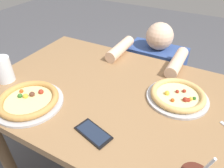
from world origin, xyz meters
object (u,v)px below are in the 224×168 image
at_px(water_cup_clear, 3,69).
at_px(cell_phone, 93,133).
at_px(diner_seated, 152,86).
at_px(pizza_near, 29,100).
at_px(pizza_far, 178,96).

height_order(water_cup_clear, cell_phone, water_cup_clear).
bearing_deg(diner_seated, cell_phone, -88.32).
relative_size(pizza_near, pizza_far, 1.07).
height_order(pizza_near, cell_phone, pizza_near).
relative_size(pizza_near, water_cup_clear, 2.33).
distance_m(pizza_far, cell_phone, 0.44).
xyz_separation_m(pizza_far, cell_phone, (-0.24, -0.37, -0.01)).
bearing_deg(diner_seated, pizza_far, -62.62).
height_order(pizza_near, pizza_far, pizza_near).
distance_m(pizza_near, cell_phone, 0.36).
xyz_separation_m(pizza_far, diner_seated, (-0.26, 0.50, -0.37)).
distance_m(pizza_near, pizza_far, 0.69).
bearing_deg(pizza_near, diner_seated, 68.98).
bearing_deg(pizza_near, water_cup_clear, 162.18).
bearing_deg(pizza_far, diner_seated, 117.38).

